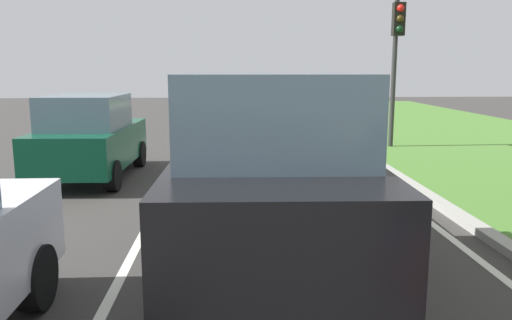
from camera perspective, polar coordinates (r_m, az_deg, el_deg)
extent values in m
plane|color=#383533|center=(11.04, -5.79, -1.96)|extent=(60.00, 60.00, 0.00)
cube|color=silver|center=(11.10, -9.40, -1.96)|extent=(0.12, 32.00, 0.01)
cube|color=silver|center=(11.45, 12.53, -1.70)|extent=(0.12, 32.00, 0.01)
cube|color=#9E9B93|center=(11.58, 14.92, -1.38)|extent=(0.24, 48.00, 0.12)
cube|color=black|center=(5.61, 1.42, -4.19)|extent=(2.02, 4.55, 1.10)
cube|color=slate|center=(5.30, 1.55, 5.40)|extent=(1.77, 2.74, 0.80)
cylinder|color=black|center=(7.24, -6.18, -5.40)|extent=(0.24, 0.77, 0.76)
cylinder|color=black|center=(7.31, 7.66, -5.28)|extent=(0.24, 0.77, 0.76)
cylinder|color=black|center=(4.39, -9.45, -16.23)|extent=(0.24, 0.77, 0.76)
cylinder|color=black|center=(4.51, 14.07, -15.70)|extent=(0.24, 0.77, 0.76)
cylinder|color=black|center=(5.52, -23.38, -11.97)|extent=(0.22, 0.64, 0.64)
cube|color=#0C472D|center=(11.41, -17.96, 1.56)|extent=(1.75, 3.75, 0.80)
cube|color=slate|center=(11.09, -18.54, 5.15)|extent=(1.54, 1.94, 0.68)
cylinder|color=black|center=(12.88, -19.51, 0.62)|extent=(0.24, 0.61, 0.60)
cylinder|color=black|center=(12.50, -12.92, 0.67)|extent=(0.24, 0.61, 0.60)
cylinder|color=black|center=(10.56, -23.69, -1.68)|extent=(0.24, 0.61, 0.60)
cylinder|color=black|center=(10.09, -15.73, -1.72)|extent=(0.24, 0.61, 0.60)
cylinder|color=#2D2D2D|center=(15.33, 15.16, 9.44)|extent=(0.14, 0.14, 4.40)
cube|color=black|center=(15.20, 15.66, 14.94)|extent=(0.32, 0.24, 0.90)
sphere|color=red|center=(15.10, 15.88, 16.03)|extent=(0.20, 0.20, 0.20)
sphere|color=#382B0C|center=(15.07, 15.83, 14.97)|extent=(0.20, 0.20, 0.20)
sphere|color=black|center=(15.05, 15.77, 13.91)|extent=(0.20, 0.20, 0.20)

